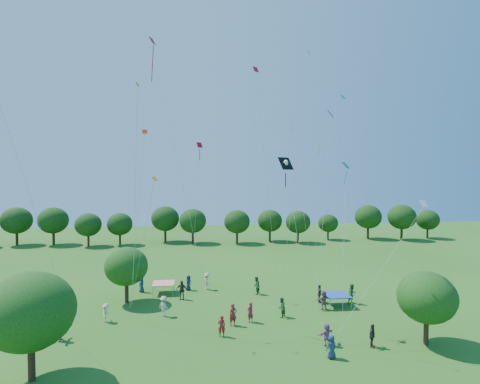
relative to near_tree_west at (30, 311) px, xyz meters
The scene contains 39 objects.
near_tree_west is the anchor object (origin of this frame).
near_tree_north 13.89m from the near_tree_west, 77.09° to the left, with size 4.09×4.09×5.36m.
near_tree_east 26.29m from the near_tree_west, ahead, with size 4.10×4.10×5.29m.
treeline 46.81m from the near_tree_west, 76.13° to the left, with size 88.01×8.77×6.77m.
tent_red_stripe 17.52m from the near_tree_west, 68.29° to the left, with size 2.20×2.20×1.10m.
tent_blue 25.22m from the near_tree_west, 24.08° to the left, with size 2.20×2.20×1.10m.
crowd_person_0 18.99m from the near_tree_west, ahead, with size 0.77×0.42×1.56m, color navy.
crowd_person_1 13.04m from the near_tree_west, 22.45° to the left, with size 0.60×0.39×1.61m, color maroon.
crowd_person_2 21.79m from the near_tree_west, 42.44° to the left, with size 0.90×0.49×1.83m, color #275B37.
crowd_person_3 12.22m from the near_tree_west, 53.81° to the left, with size 1.15×0.52×1.76m, color beige.
crowd_person_4 22.46m from the near_tree_west, ahead, with size 0.98×0.45×1.67m, color #362D2B.
crowd_person_5 6.40m from the near_tree_west, 91.97° to the left, with size 1.53×0.55×1.64m, color #9D5B8B.
crowd_person_6 17.50m from the near_tree_west, 76.36° to the left, with size 0.81×0.44×1.65m, color navy.
crowd_person_7 16.31m from the near_tree_west, 27.17° to the left, with size 0.63×0.41×1.70m, color maroon.
crowd_person_8 26.96m from the near_tree_west, 23.46° to the left, with size 0.93×0.50×1.89m, color #296129.
crowd_person_9 20.26m from the near_tree_west, 56.95° to the left, with size 1.16×0.52×1.78m, color beige.
crowd_person_10 16.44m from the near_tree_west, 58.90° to the left, with size 1.11×0.50×1.88m, color #392F2D.
crowd_person_11 19.47m from the near_tree_west, ahead, with size 1.50×0.54×1.61m, color #A66191.
crowd_person_12 19.30m from the near_tree_west, 61.97° to the left, with size 0.79×0.43×1.61m, color #1B2250.
crowd_person_13 14.75m from the near_tree_west, 27.95° to the left, with size 0.67×0.43×1.80m, color maroon.
crowd_person_14 19.15m from the near_tree_west, 25.34° to the left, with size 0.84×0.45×1.70m, color #285725.
crowd_person_15 9.66m from the near_tree_west, 75.60° to the left, with size 1.01×0.45×1.55m, color beige.
crowd_person_16 24.53m from the near_tree_west, 27.70° to the left, with size 1.01×0.46×1.73m, color #453E37.
crowd_person_17 23.54m from the near_tree_west, 23.96° to the left, with size 1.62×0.58×1.73m, color #864E6D.
pirate_kite 20.19m from the near_tree_west, 20.66° to the left, with size 1.83×4.48×12.40m.
red_high_kite 19.08m from the near_tree_west, 52.66° to the left, with size 5.16×6.60×22.82m.
small_kite_0 20.45m from the near_tree_west, 57.21° to the left, with size 1.22×2.22×14.37m.
small_kite_1 12.27m from the near_tree_west, 57.44° to the left, with size 1.57×0.29×14.67m.
small_kite_2 10.14m from the near_tree_west, 46.06° to the left, with size 2.60×2.93×10.83m.
small_kite_3 22.66m from the near_tree_west, 20.29° to the left, with size 2.11×1.52×21.00m.
small_kite_4 26.63m from the near_tree_west, 36.18° to the left, with size 1.88×2.36×16.16m.
small_kite_5 22.49m from the near_tree_west, 12.48° to the left, with size 1.96×2.10×15.88m.
small_kite_6 26.46m from the near_tree_west, ahead, with size 8.24×2.90×8.99m.
small_kite_7 11.35m from the near_tree_west, 150.97° to the left, with size 3.63×4.88×18.68m.
small_kite_8 18.91m from the near_tree_west, 19.77° to the left, with size 2.84×3.49×18.92m.
small_kite_9 29.37m from the near_tree_west, 35.27° to the left, with size 1.82×4.10×14.52m.
small_kite_10 13.32m from the near_tree_west, 58.75° to the left, with size 0.92×1.19×18.35m.
small_kite_11 32.14m from the near_tree_west, 31.32° to the left, with size 2.21×5.20×19.77m.
small_kite_12 21.51m from the near_tree_west, ahead, with size 1.03×1.94×11.87m.
Camera 1 is at (-3.25, -13.09, 12.11)m, focal length 28.00 mm.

